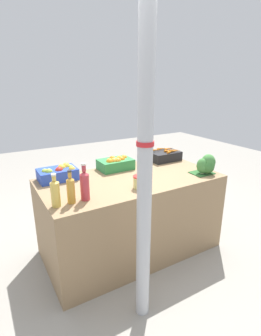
# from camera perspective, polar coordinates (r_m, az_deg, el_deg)

# --- Properties ---
(ground_plane) EXTENTS (10.00, 10.00, 0.00)m
(ground_plane) POSITION_cam_1_polar(r_m,az_deg,el_deg) (2.97, 0.00, -17.01)
(ground_plane) COLOR gray
(market_table) EXTENTS (1.75, 0.90, 0.82)m
(market_table) POSITION_cam_1_polar(r_m,az_deg,el_deg) (2.76, 0.00, -10.08)
(market_table) COLOR #937551
(market_table) RESTS_ON ground_plane
(support_pole) EXTENTS (0.11, 0.11, 2.60)m
(support_pole) POSITION_cam_1_polar(r_m,az_deg,el_deg) (1.67, 3.18, 3.65)
(support_pole) COLOR #B7BABF
(support_pole) RESTS_ON ground_plane
(apple_crate) EXTENTS (0.36, 0.24, 0.14)m
(apple_crate) POSITION_cam_1_polar(r_m,az_deg,el_deg) (2.61, -15.39, -1.05)
(apple_crate) COLOR #2847B7
(apple_crate) RESTS_ON market_table
(orange_crate) EXTENTS (0.36, 0.24, 0.14)m
(orange_crate) POSITION_cam_1_polar(r_m,az_deg,el_deg) (2.82, -3.22, 1.06)
(orange_crate) COLOR #2D8442
(orange_crate) RESTS_ON market_table
(carrot_crate) EXTENTS (0.36, 0.24, 0.14)m
(carrot_crate) POSITION_cam_1_polar(r_m,az_deg,el_deg) (3.17, 7.46, 2.71)
(carrot_crate) COLOR black
(carrot_crate) RESTS_ON market_table
(broccoli_pile) EXTENTS (0.23, 0.21, 0.20)m
(broccoli_pile) POSITION_cam_1_polar(r_m,az_deg,el_deg) (2.77, 16.15, 0.55)
(broccoli_pile) COLOR #2D602D
(broccoli_pile) RESTS_ON market_table
(juice_bottle_golden) EXTENTS (0.07, 0.07, 0.26)m
(juice_bottle_golden) POSITION_cam_1_polar(r_m,az_deg,el_deg) (2.05, -16.05, -5.18)
(juice_bottle_golden) COLOR gold
(juice_bottle_golden) RESTS_ON market_table
(juice_bottle_amber) EXTENTS (0.06, 0.06, 0.27)m
(juice_bottle_amber) POSITION_cam_1_polar(r_m,az_deg,el_deg) (2.07, -12.87, -4.54)
(juice_bottle_amber) COLOR gold
(juice_bottle_amber) RESTS_ON market_table
(juice_bottle_ruby) EXTENTS (0.07, 0.07, 0.31)m
(juice_bottle_ruby) POSITION_cam_1_polar(r_m,az_deg,el_deg) (2.10, -9.93, -3.61)
(juice_bottle_ruby) COLOR #B2333D
(juice_bottle_ruby) RESTS_ON market_table
(pickle_jar) EXTENTS (0.11, 0.11, 0.11)m
(pickle_jar) POSITION_cam_1_polar(r_m,az_deg,el_deg) (2.32, 1.93, -3.04)
(pickle_jar) COLOR #D1CC75
(pickle_jar) RESTS_ON market_table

